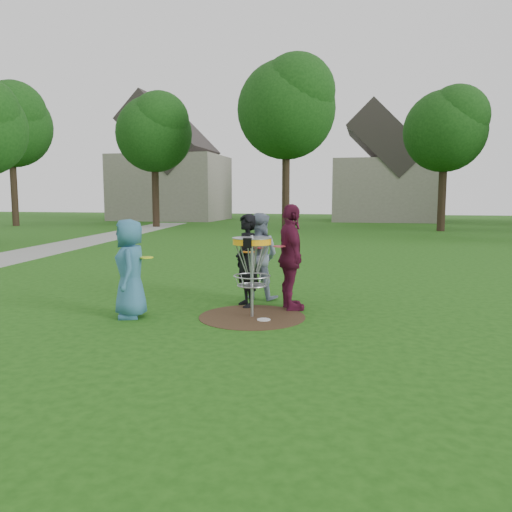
% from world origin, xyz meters
% --- Properties ---
extents(ground, '(100.00, 100.00, 0.00)m').
position_xyz_m(ground, '(0.00, 0.00, 0.00)').
color(ground, '#19470F').
rests_on(ground, ground).
extents(dirt_patch, '(1.80, 1.80, 0.01)m').
position_xyz_m(dirt_patch, '(0.00, 0.00, 0.00)').
color(dirt_patch, '#47331E').
rests_on(dirt_patch, ground).
extents(concrete_path, '(7.75, 39.92, 0.02)m').
position_xyz_m(concrete_path, '(-10.00, 8.00, 0.01)').
color(concrete_path, '#9E9E99').
rests_on(concrete_path, ground).
extents(player_blue, '(0.81, 0.95, 1.65)m').
position_xyz_m(player_blue, '(-1.98, -0.46, 0.83)').
color(player_blue, '#316888').
rests_on(player_blue, ground).
extents(player_black, '(0.69, 0.74, 1.70)m').
position_xyz_m(player_black, '(-0.28, 0.77, 0.85)').
color(player_black, black).
rests_on(player_black, ground).
extents(player_grey, '(0.94, 0.80, 1.70)m').
position_xyz_m(player_grey, '(-0.22, 1.53, 0.85)').
color(player_grey, gray).
rests_on(player_grey, ground).
extents(player_maroon, '(0.84, 1.20, 1.89)m').
position_xyz_m(player_maroon, '(0.55, 0.71, 0.94)').
color(player_maroon, '#5B1430').
rests_on(player_maroon, ground).
extents(disc_on_grass, '(0.22, 0.22, 0.02)m').
position_xyz_m(disc_on_grass, '(0.24, -0.19, 0.01)').
color(disc_on_grass, white).
rests_on(disc_on_grass, ground).
extents(disc_golf_basket, '(0.66, 0.67, 1.38)m').
position_xyz_m(disc_golf_basket, '(0.00, -0.00, 1.02)').
color(disc_golf_basket, '#9EA0A5').
rests_on(disc_golf_basket, ground).
extents(held_discs, '(2.30, 1.87, 0.16)m').
position_xyz_m(held_discs, '(-0.43, 0.46, 1.07)').
color(held_discs, '#F1FB1B').
rests_on(held_discs, ground).
extents(tree_row, '(51.20, 17.42, 9.90)m').
position_xyz_m(tree_row, '(0.44, 20.67, 6.21)').
color(tree_row, '#38281C').
rests_on(tree_row, ground).
extents(house_row, '(44.50, 10.65, 11.62)m').
position_xyz_m(house_row, '(4.78, 33.07, 4.14)').
color(house_row, gray).
rests_on(house_row, ground).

